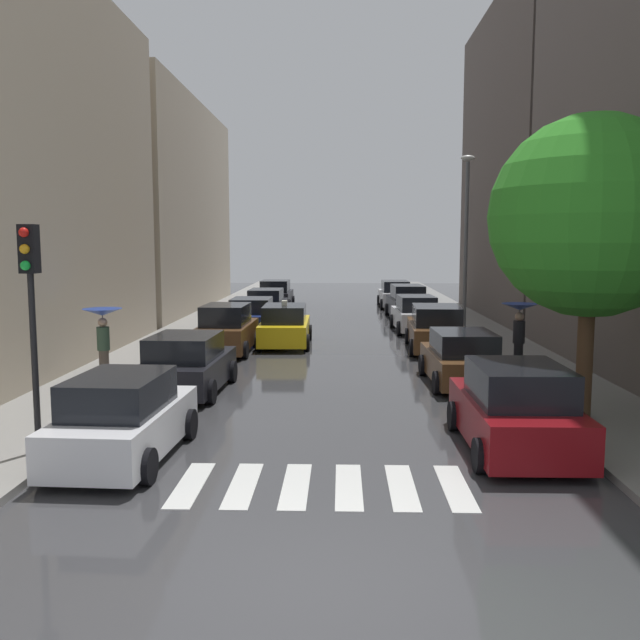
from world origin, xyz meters
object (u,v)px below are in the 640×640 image
(parked_car_left_sixth, at_px, (276,295))
(street_tree_right, at_px, (591,217))
(parked_car_right_sixth, at_px, (395,295))
(parked_car_left_fifth, at_px, (266,305))
(parked_car_right_nearest, at_px, (516,411))
(parked_car_right_second, at_px, (462,359))
(lamp_post_right, at_px, (466,234))
(parked_car_left_fourth, at_px, (252,317))
(pedestrian_near_tree, at_px, (519,321))
(taxi_midroad, at_px, (285,326))
(parked_car_right_fourth, at_px, (415,315))
(parked_car_left_third, at_px, (227,330))
(parked_car_right_third, at_px, (436,329))
(parked_car_left_nearest, at_px, (123,420))
(pedestrian_foreground, at_px, (103,326))
(parked_car_left_second, at_px, (186,365))
(traffic_light_left_corner, at_px, (30,288))
(parked_car_right_fifth, at_px, (407,303))

(parked_car_left_sixth, relative_size, street_tree_right, 0.62)
(parked_car_right_sixth, bearing_deg, parked_car_left_fifth, 131.69)
(parked_car_right_nearest, xyz_separation_m, street_tree_right, (2.07, 2.15, 3.86))
(parked_car_right_second, height_order, lamp_post_right, lamp_post_right)
(parked_car_right_nearest, height_order, lamp_post_right, lamp_post_right)
(parked_car_left_fourth, relative_size, parked_car_left_fifth, 0.94)
(pedestrian_near_tree, bearing_deg, taxi_midroad, -38.78)
(parked_car_left_fourth, bearing_deg, parked_car_right_fourth, -84.31)
(parked_car_left_third, relative_size, pedestrian_near_tree, 2.01)
(parked_car_right_third, relative_size, lamp_post_right, 0.63)
(parked_car_left_third, height_order, pedestrian_near_tree, pedestrian_near_tree)
(parked_car_right_fourth, xyz_separation_m, street_tree_right, (2.11, -15.81, 3.90))
(parked_car_right_nearest, bearing_deg, parked_car_right_fourth, -0.17)
(parked_car_left_third, distance_m, parked_car_right_third, 7.91)
(parked_car_left_nearest, bearing_deg, parked_car_right_nearest, -81.54)
(parked_car_left_nearest, distance_m, parked_car_left_sixth, 29.78)
(parked_car_left_third, distance_m, parked_car_left_sixth, 17.27)
(parked_car_left_nearest, distance_m, taxi_midroad, 14.53)
(pedestrian_foreground, relative_size, pedestrian_near_tree, 0.98)
(parked_car_left_fourth, distance_m, parked_car_right_third, 8.92)
(parked_car_left_third, relative_size, taxi_midroad, 0.95)
(parked_car_right_nearest, bearing_deg, taxi_midroad, 22.44)
(pedestrian_foreground, bearing_deg, street_tree_right, -160.74)
(parked_car_left_sixth, bearing_deg, parked_car_right_sixth, -84.52)
(parked_car_left_third, height_order, lamp_post_right, lamp_post_right)
(parked_car_right_sixth, height_order, taxi_midroad, taxi_midroad)
(parked_car_right_sixth, xyz_separation_m, street_tree_right, (2.14, -27.51, 3.89))
(parked_car_left_nearest, height_order, parked_car_right_fourth, parked_car_right_fourth)
(parked_car_left_third, height_order, parked_car_right_second, parked_car_left_third)
(parked_car_left_second, relative_size, parked_car_left_fourth, 1.02)
(parked_car_left_nearest, bearing_deg, traffic_light_left_corner, 94.93)
(parked_car_left_fifth, distance_m, parked_car_right_second, 18.26)
(parked_car_right_sixth, height_order, traffic_light_left_corner, traffic_light_left_corner)
(parked_car_right_second, height_order, parked_car_right_fifth, parked_car_right_fifth)
(parked_car_right_second, relative_size, traffic_light_left_corner, 0.95)
(parked_car_left_sixth, xyz_separation_m, parked_car_right_fifth, (7.67, -5.46, 0.03))
(parked_car_left_sixth, bearing_deg, parked_car_right_fifth, -125.03)
(parked_car_left_third, relative_size, lamp_post_right, 0.56)
(parked_car_right_nearest, xyz_separation_m, parked_car_right_second, (0.05, 6.27, -0.07))
(parked_car_left_fourth, height_order, parked_car_right_second, parked_car_left_fourth)
(parked_car_left_fourth, distance_m, taxi_midroad, 3.94)
(parked_car_left_third, distance_m, parked_car_right_fifth, 14.17)
(parked_car_right_fourth, distance_m, street_tree_right, 16.42)
(parked_car_right_sixth, xyz_separation_m, pedestrian_foreground, (-10.26, -23.69, 0.92))
(parked_car_left_second, distance_m, parked_car_right_third, 10.86)
(parked_car_left_third, xyz_separation_m, parked_car_left_sixth, (0.16, 17.27, -0.03))
(parked_car_left_fourth, bearing_deg, street_tree_right, -148.00)
(parked_car_left_nearest, relative_size, parked_car_right_fourth, 0.98)
(parked_car_left_fifth, relative_size, taxi_midroad, 0.99)
(parked_car_left_fourth, distance_m, parked_car_right_second, 13.23)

